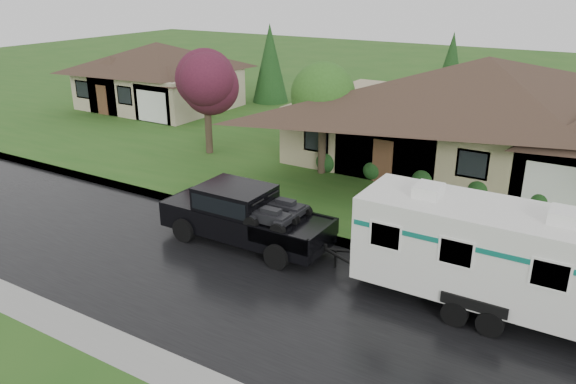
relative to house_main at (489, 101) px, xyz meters
name	(u,v)px	position (x,y,z in m)	size (l,w,h in m)	color
ground	(313,269)	(-2.29, -13.84, -3.59)	(140.00, 140.00, 0.00)	#27541A
road	(283,295)	(-2.29, -15.84, -3.59)	(140.00, 8.00, 0.01)	black
curb	(342,242)	(-2.29, -11.59, -3.52)	(140.00, 0.50, 0.15)	gray
lawn	(443,156)	(-2.29, 1.16, -3.52)	(140.00, 26.00, 0.15)	#27541A
house_main	(489,101)	(0.00, 0.00, 0.00)	(19.44, 10.80, 6.90)	tan
house_far	(159,70)	(-24.07, 2.02, -0.62)	(10.80, 8.64, 5.80)	tan
tree_left_green	(323,99)	(-6.66, -5.07, 0.30)	(3.26, 3.26, 5.40)	#382B1E
tree_red	(206,84)	(-13.66, -5.28, 0.38)	(3.33, 3.33, 5.52)	#382B1E
shrub_row	(451,182)	(-0.29, -4.54, -2.94)	(13.60, 1.00, 1.00)	#143814
pickup_truck	(243,214)	(-5.58, -13.36, -2.43)	(6.53, 2.48, 2.18)	black
travel_trailer	(490,252)	(3.24, -13.36, -1.67)	(8.05, 2.83, 3.61)	silver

